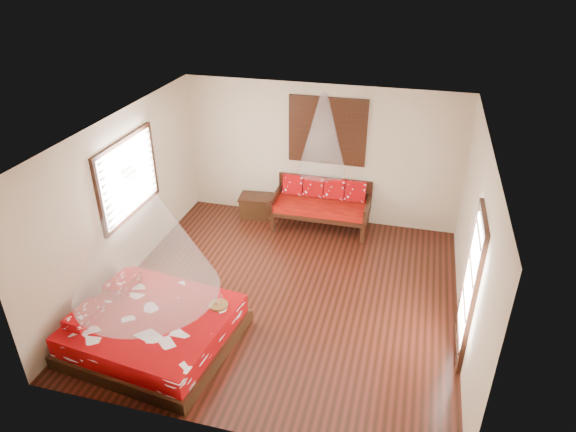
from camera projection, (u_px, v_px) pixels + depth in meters
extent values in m
cube|color=black|center=(285.00, 294.00, 8.47)|extent=(5.50, 5.50, 0.02)
cube|color=white|center=(284.00, 131.00, 7.12)|extent=(5.50, 5.50, 0.02)
cube|color=beige|center=(122.00, 199.00, 8.41)|extent=(0.02, 5.50, 2.80)
cube|color=beige|center=(475.00, 244.00, 7.18)|extent=(0.02, 5.50, 2.80)
cube|color=beige|center=(321.00, 154.00, 10.14)|extent=(5.50, 0.02, 2.80)
cube|color=beige|center=(217.00, 341.00, 5.45)|extent=(5.50, 0.02, 2.80)
cube|color=black|center=(156.00, 337.00, 7.39)|extent=(2.38, 2.20, 0.20)
cube|color=#9C0508|center=(154.00, 324.00, 7.27)|extent=(2.27, 2.09, 0.30)
cube|color=#9C0508|center=(85.00, 316.00, 7.09)|extent=(0.38, 0.60, 0.14)
cube|color=#9C0508|center=(122.00, 283.00, 7.77)|extent=(0.38, 0.60, 0.14)
cube|color=black|center=(273.00, 221.00, 10.18)|extent=(0.08, 0.08, 0.42)
cube|color=black|center=(362.00, 233.00, 9.78)|extent=(0.08, 0.08, 0.42)
cube|color=black|center=(282.00, 205.00, 10.80)|extent=(0.08, 0.08, 0.42)
cube|color=black|center=(367.00, 215.00, 10.40)|extent=(0.08, 0.08, 0.42)
cube|color=black|center=(321.00, 211.00, 10.21)|extent=(1.91, 0.85, 0.08)
cube|color=#860604|center=(321.00, 206.00, 10.16)|extent=(1.85, 0.79, 0.14)
cube|color=black|center=(325.00, 190.00, 10.40)|extent=(1.91, 0.06, 0.55)
cube|color=black|center=(276.00, 198.00, 10.34)|extent=(0.06, 0.85, 0.30)
cube|color=black|center=(367.00, 209.00, 9.93)|extent=(0.06, 0.85, 0.30)
cube|color=#9C0508|center=(293.00, 185.00, 10.39)|extent=(0.40, 0.20, 0.42)
cube|color=#9C0508|center=(313.00, 187.00, 10.30)|extent=(0.40, 0.20, 0.42)
cube|color=#9C0508|center=(334.00, 189.00, 10.20)|extent=(0.40, 0.20, 0.42)
cube|color=#9C0508|center=(356.00, 192.00, 10.11)|extent=(0.40, 0.20, 0.42)
cube|color=black|center=(256.00, 207.00, 10.73)|extent=(0.66, 0.51, 0.41)
cube|color=black|center=(256.00, 197.00, 10.62)|extent=(0.71, 0.55, 0.05)
cube|color=black|center=(327.00, 131.00, 9.84)|extent=(1.52, 0.06, 1.32)
cube|color=black|center=(327.00, 131.00, 9.83)|extent=(1.35, 0.04, 1.10)
cube|color=black|center=(128.00, 178.00, 8.43)|extent=(0.08, 1.74, 1.34)
cube|color=beige|center=(130.00, 178.00, 8.42)|extent=(0.04, 1.54, 1.10)
cube|color=black|center=(469.00, 289.00, 6.85)|extent=(0.08, 1.02, 2.16)
cube|color=white|center=(469.00, 282.00, 6.80)|extent=(0.03, 0.82, 1.70)
cylinder|color=brown|center=(219.00, 305.00, 7.39)|extent=(0.28, 0.28, 0.03)
cone|color=white|center=(139.00, 233.00, 6.55)|extent=(1.96, 1.96, 1.80)
cone|color=white|center=(323.00, 134.00, 9.39)|extent=(0.91, 0.91, 1.50)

